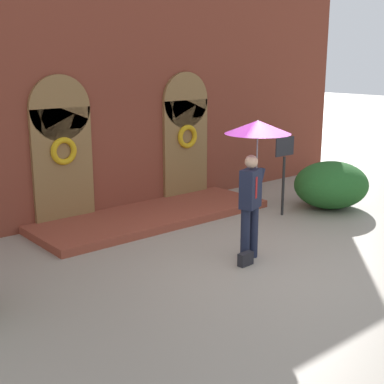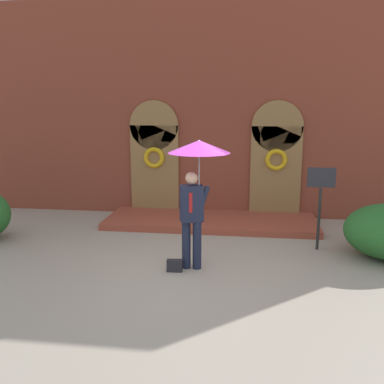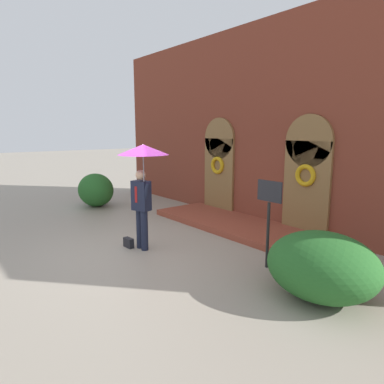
% 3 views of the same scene
% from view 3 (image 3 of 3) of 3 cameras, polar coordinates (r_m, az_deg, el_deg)
% --- Properties ---
extents(ground_plane, '(80.00, 80.00, 0.00)m').
position_cam_3_polar(ground_plane, '(7.82, -8.82, -9.71)').
color(ground_plane, gray).
extents(building_facade, '(14.00, 2.30, 5.60)m').
position_cam_3_polar(building_facade, '(10.08, 11.97, 10.15)').
color(building_facade, brown).
rests_on(building_facade, ground).
extents(person_with_umbrella, '(1.10, 1.10, 2.36)m').
position_cam_3_polar(person_with_umbrella, '(7.46, -8.22, 4.44)').
color(person_with_umbrella, '#191E33').
rests_on(person_with_umbrella, ground).
extents(handbag, '(0.29, 0.14, 0.22)m').
position_cam_3_polar(handbag, '(8.07, -10.52, -8.30)').
color(handbag, black).
rests_on(handbag, ground).
extents(sign_post, '(0.56, 0.06, 1.72)m').
position_cam_3_polar(sign_post, '(6.70, 12.68, -2.87)').
color(sign_post, black).
rests_on(sign_post, ground).
extents(shrub_left, '(1.45, 1.17, 1.16)m').
position_cam_3_polar(shrub_left, '(12.54, -15.74, 0.33)').
color(shrub_left, '#235B23').
rests_on(shrub_left, ground).
extents(shrub_right, '(1.78, 1.61, 1.07)m').
position_cam_3_polar(shrub_right, '(5.93, 20.87, -11.40)').
color(shrub_right, '#235B23').
rests_on(shrub_right, ground).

